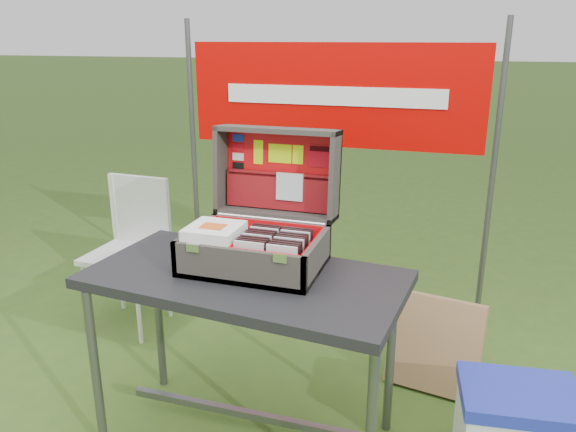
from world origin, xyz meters
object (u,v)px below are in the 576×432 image
(suitcase, at_px, (259,201))
(cardboard_box, at_px, (434,344))
(chair, at_px, (126,257))
(table, at_px, (247,360))

(suitcase, height_order, cardboard_box, suitcase)
(suitcase, bearing_deg, chair, 151.06)
(table, height_order, chair, chair)
(suitcase, distance_m, cardboard_box, 1.14)
(suitcase, height_order, chair, suitcase)
(suitcase, relative_size, chair, 0.62)
(suitcase, bearing_deg, table, -94.54)
(suitcase, xyz_separation_m, chair, (-1.02, 0.56, -0.57))
(cardboard_box, bearing_deg, chair, -172.92)
(cardboard_box, bearing_deg, suitcase, -135.19)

